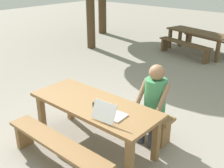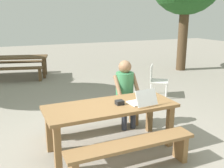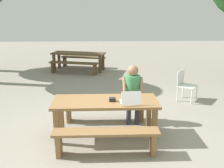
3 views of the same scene
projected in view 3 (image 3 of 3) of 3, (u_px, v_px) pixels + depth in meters
name	position (u px, v px, depth m)	size (l,w,h in m)	color
ground_plane	(106.00, 135.00, 5.25)	(30.00, 30.00, 0.00)	gray
picnic_table_front	(105.00, 106.00, 5.08)	(1.98, 0.80, 0.73)	olive
bench_near	(106.00, 137.00, 4.48)	(1.79, 0.30, 0.44)	olive
bench_far	(105.00, 107.00, 5.84)	(1.79, 0.30, 0.44)	olive
laptop	(130.00, 100.00, 4.88)	(0.37, 0.38, 0.25)	white
small_pouch	(112.00, 99.00, 5.01)	(0.12, 0.11, 0.06)	black
person_seated	(133.00, 89.00, 5.71)	(0.43, 0.42, 1.25)	#333847
plastic_chair	(185.00, 84.00, 7.13)	(0.62, 0.62, 0.81)	white
picnic_table_mid	(78.00, 55.00, 10.50)	(2.17, 1.19, 0.70)	brown
bench_mid_south	(74.00, 65.00, 10.02)	(1.87, 0.75, 0.44)	brown
bench_mid_north	(83.00, 59.00, 11.13)	(1.87, 0.75, 0.44)	brown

